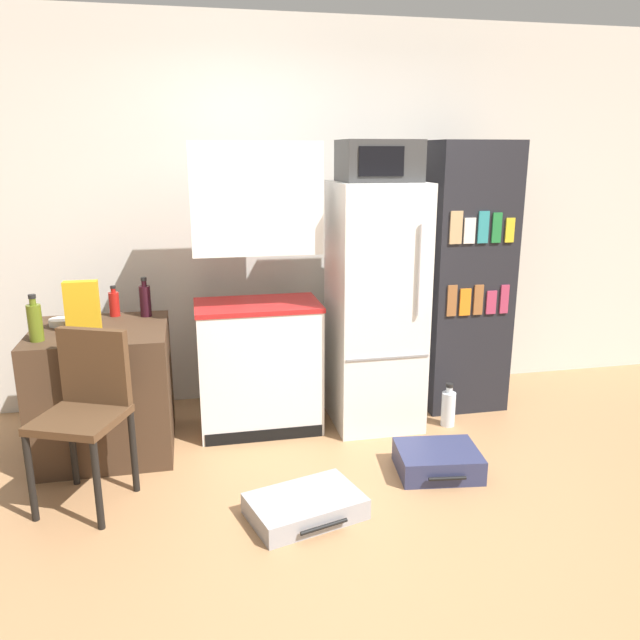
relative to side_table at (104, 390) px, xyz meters
name	(u,v)px	position (x,y,z in m)	size (l,w,h in m)	color
ground_plane	(366,537)	(1.32, -1.23, -0.39)	(24.00, 24.00, 0.00)	#A3754C
wall_back	(321,215)	(1.52, 0.77, 0.96)	(6.40, 0.10, 2.70)	beige
side_table	(104,390)	(0.00, 0.00, 0.00)	(0.79, 0.74, 0.78)	#422D1E
kitchen_hutch	(257,302)	(0.96, 0.13, 0.47)	(0.80, 0.48, 1.86)	white
refrigerator	(375,307)	(1.74, 0.08, 0.42)	(0.56, 0.61, 1.62)	silver
microwave	(379,161)	(1.74, 0.08, 1.35)	(0.48, 0.40, 0.25)	#333333
bookshelf	(468,280)	(2.45, 0.20, 0.55)	(0.57, 0.35, 1.87)	black
bottle_ketchup_red	(114,303)	(0.07, 0.28, 0.47)	(0.07, 0.07, 0.20)	#AD1914
bottle_olive_oil	(35,322)	(-0.30, -0.19, 0.50)	(0.08, 0.08, 0.26)	#566619
bottle_wine_dark	(145,300)	(0.26, 0.24, 0.50)	(0.07, 0.07, 0.25)	black
bowl	(62,322)	(-0.23, 0.12, 0.41)	(0.15, 0.15, 0.04)	silver
cereal_box	(82,307)	(-0.07, -0.05, 0.54)	(0.19, 0.07, 0.30)	gold
chair	(87,401)	(0.00, -0.57, 0.16)	(0.53, 0.53, 0.91)	black
suitcase_large_flat	(305,506)	(1.06, -0.99, -0.34)	(0.64, 0.51, 0.11)	#99999E
suitcase_small_flat	(438,461)	(1.90, -0.70, -0.32)	(0.50, 0.44, 0.14)	navy
water_bottle_front	(448,408)	(2.21, -0.11, -0.26)	(0.09, 0.09, 0.30)	silver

